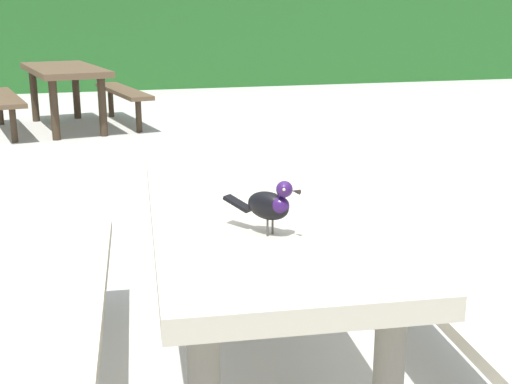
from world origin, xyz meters
TOP-DOWN VIEW (x-y plane):
  - hedge_wall at (0.00, 10.75)m, footprint 28.00×1.64m
  - picnic_table_foreground at (0.18, 0.17)m, footprint 1.82×1.86m
  - bird_grackle at (0.14, -0.19)m, footprint 0.20×0.24m
  - picnic_table_mid_left at (-0.56, 6.31)m, footprint 1.99×2.01m

SIDE VIEW (x-z plane):
  - picnic_table_foreground at x=0.18m, z-range 0.19..0.93m
  - picnic_table_mid_left at x=-0.56m, z-range 0.19..0.93m
  - bird_grackle at x=0.14m, z-range 0.75..0.94m
  - hedge_wall at x=0.00m, z-range 0.00..2.15m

